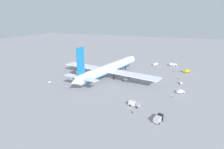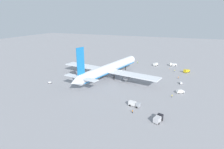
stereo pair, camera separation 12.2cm
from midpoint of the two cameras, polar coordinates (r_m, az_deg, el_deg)
The scene contains 17 objects.
ground_plane at distance 138.80m, azimuth -0.49°, elevation -0.79°, with size 600.00×600.00×0.00m, color gray.
airliner at distance 135.64m, azimuth -0.76°, elevation 1.82°, with size 78.32×77.48×26.37m.
service_truck_0 at distance 84.06m, azimuth 14.01°, elevation -12.96°, with size 5.83×3.76×2.78m.
service_truck_1 at distance 95.03m, azimuth 6.81°, elevation -8.91°, with size 3.29×6.16×2.43m.
service_truck_2 at distance 161.26m, azimuth 21.88°, elevation 1.03°, with size 6.20×5.02×2.77m.
service_truck_3 at distance 179.03m, azimuth 18.13°, elevation 2.96°, with size 4.86×6.58×2.73m.
service_truck_4 at distance 174.97m, azimuth 13.21°, elevation 3.07°, with size 5.63×3.83×2.47m.
service_van at distance 117.04m, azimuth 20.17°, elevation -4.90°, with size 4.06×4.78×1.97m.
baggage_cart_0 at distance 132.61m, azimuth -18.47°, elevation -2.30°, with size 2.24×3.09×1.17m.
baggage_cart_1 at distance 132.47m, azimuth 20.38°, elevation -2.45°, with size 3.12×2.13×1.51m.
ground_worker_0 at distance 89.06m, azimuth 6.35°, elevation -11.20°, with size 0.47×0.47×1.64m.
ground_worker_1 at distance 143.39m, azimuth 19.65°, elevation -0.88°, with size 0.47×0.47×1.65m.
ground_worker_2 at distance 181.21m, azimuth 7.86°, elevation 3.69°, with size 0.42×0.42×1.77m.
ground_worker_3 at distance 159.96m, azimuth 18.59°, elevation 1.08°, with size 0.43×0.43×1.70m.
ground_worker_4 at distance 109.75m, azimuth 17.92°, elevation -6.27°, with size 0.55×0.55×1.63m.
traffic_cone_0 at distance 176.54m, azimuth 4.89°, elevation 3.22°, with size 0.36×0.36×0.55m, color orange.
traffic_cone_1 at distance 168.46m, azimuth 17.20°, elevation 1.80°, with size 0.36×0.36×0.55m, color orange.
Camera 2 is at (-121.84, -50.51, 43.26)m, focal length 29.86 mm.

